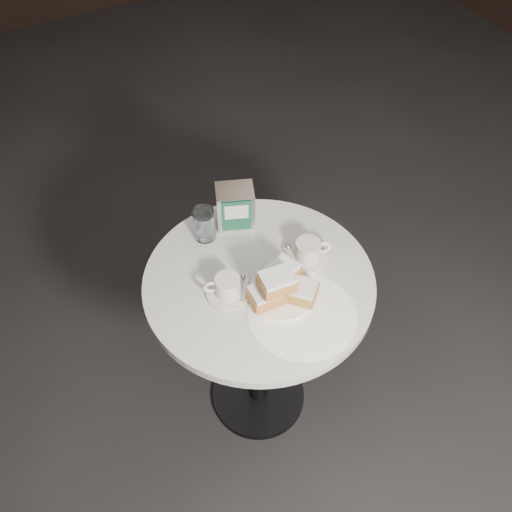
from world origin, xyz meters
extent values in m
plane|color=black|center=(0.00, 0.00, 0.00)|extent=(7.00, 7.00, 0.00)
cylinder|color=black|center=(0.00, 0.00, 0.01)|extent=(0.36, 0.36, 0.03)
cylinder|color=black|center=(0.00, 0.00, 0.36)|extent=(0.07, 0.07, 0.70)
cylinder|color=white|center=(0.00, 0.00, 0.73)|extent=(0.70, 0.70, 0.03)
cylinder|color=white|center=(0.05, -0.17, 0.75)|extent=(0.34, 0.34, 0.00)
cylinder|color=white|center=(0.03, -0.08, 0.75)|extent=(0.25, 0.25, 0.01)
cube|color=#C37D3C|center=(-0.02, -0.09, 0.78)|extent=(0.10, 0.08, 0.04)
cube|color=white|center=(-0.02, -0.09, 0.80)|extent=(0.09, 0.07, 0.01)
cube|color=#B78038|center=(0.07, -0.12, 0.78)|extent=(0.12, 0.12, 0.04)
cube|color=white|center=(0.07, -0.12, 0.80)|extent=(0.11, 0.11, 0.01)
cube|color=#B87638|center=(0.04, -0.06, 0.81)|extent=(0.12, 0.10, 0.04)
cube|color=white|center=(0.04, -0.06, 0.83)|extent=(0.11, 0.10, 0.01)
cube|color=#C6843D|center=(0.00, -0.10, 0.84)|extent=(0.10, 0.08, 0.04)
cube|color=white|center=(0.00, -0.10, 0.86)|extent=(0.10, 0.08, 0.01)
cylinder|color=beige|center=(-0.11, -0.01, 0.75)|extent=(0.17, 0.17, 0.01)
cylinder|color=silver|center=(-0.11, -0.01, 0.78)|extent=(0.10, 0.10, 0.06)
cylinder|color=#936F50|center=(-0.11, -0.01, 0.81)|extent=(0.09, 0.09, 0.00)
torus|color=silver|center=(-0.15, 0.01, 0.78)|extent=(0.05, 0.03, 0.05)
cube|color=silver|center=(-0.06, -0.02, 0.76)|extent=(0.06, 0.08, 0.00)
sphere|color=silver|center=(-0.04, 0.02, 0.76)|extent=(0.02, 0.02, 0.02)
cylinder|color=beige|center=(0.17, 0.01, 0.75)|extent=(0.17, 0.17, 0.01)
cylinder|color=beige|center=(0.17, 0.01, 0.78)|extent=(0.10, 0.10, 0.06)
cylinder|color=#91684F|center=(0.17, 0.01, 0.81)|extent=(0.09, 0.09, 0.00)
torus|color=silver|center=(0.22, -0.01, 0.78)|extent=(0.05, 0.02, 0.05)
cube|color=silver|center=(0.12, 0.02, 0.76)|extent=(0.01, 0.09, 0.00)
sphere|color=#B1B2B6|center=(0.14, 0.06, 0.76)|extent=(0.02, 0.02, 0.02)
cylinder|color=white|center=(-0.07, 0.24, 0.80)|extent=(0.09, 0.09, 0.11)
cylinder|color=white|center=(-0.07, 0.24, 0.80)|extent=(0.08, 0.08, 0.09)
cylinder|color=silver|center=(0.03, 0.26, 0.80)|extent=(0.07, 0.07, 0.11)
cylinder|color=white|center=(0.03, 0.26, 0.80)|extent=(0.06, 0.06, 0.09)
cube|color=silver|center=(0.04, 0.25, 0.81)|extent=(0.14, 0.13, 0.14)
cube|color=#19583A|center=(0.03, 0.20, 0.82)|extent=(0.09, 0.04, 0.12)
cube|color=white|center=(0.03, 0.20, 0.84)|extent=(0.07, 0.03, 0.05)
camera|label=1|loc=(-0.50, -0.95, 2.08)|focal=40.00mm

